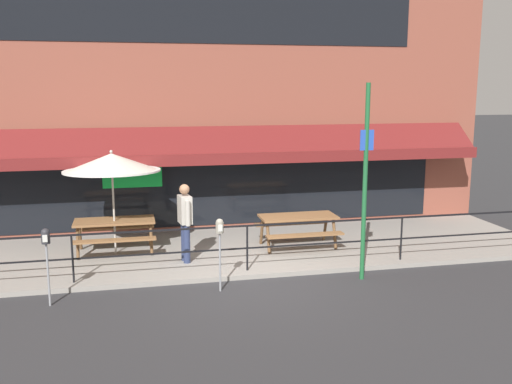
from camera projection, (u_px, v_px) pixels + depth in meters
The scene contains 11 objects.
ground_plane at pixel (250, 279), 11.56m from camera, with size 120.00×120.00×0.00m, color #2D2D30.
patio_deck at pixel (233, 250), 13.47m from camera, with size 15.00×4.00×0.10m, color gray.
restaurant_building at pixel (217, 82), 14.89m from camera, with size 15.00×1.60×8.02m.
patio_railing at pixel (247, 238), 11.70m from camera, with size 13.84×0.04×0.97m.
picnic_table_left at pixel (115, 227), 13.00m from camera, with size 1.80×1.42×0.76m.
picnic_table_centre at pixel (298, 222), 13.45m from camera, with size 1.80×1.42×0.76m.
patio_umbrella_left at pixel (112, 163), 12.64m from camera, with size 2.14×2.14×2.38m.
pedestrian_walking at pixel (185, 219), 12.26m from camera, with size 0.30×0.61×1.71m.
parking_meter_near at pixel (46, 244), 9.97m from camera, with size 0.15×0.16×1.42m.
parking_meter_far at pixel (220, 233), 10.70m from camera, with size 0.15×0.16×1.42m.
street_sign_pole at pixel (365, 181), 11.24m from camera, with size 0.28×0.09×3.93m.
Camera 1 is at (-2.28, -10.81, 3.85)m, focal length 40.00 mm.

